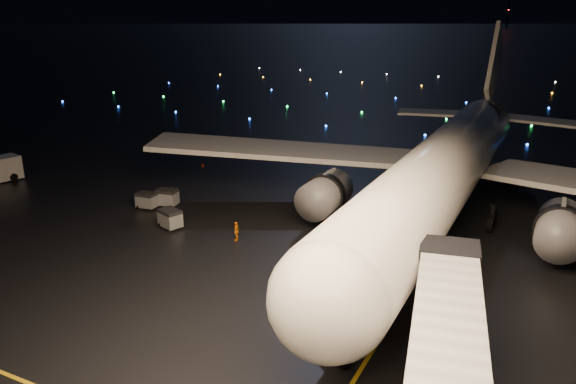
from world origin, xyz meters
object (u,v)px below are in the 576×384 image
at_px(baggage_cart_0, 170,219).
at_px(baggage_cart_1, 167,198).
at_px(crew_c, 236,231).
at_px(airliner, 454,125).
at_px(belt_loader, 308,299).
at_px(baggage_cart_2, 147,201).

xyz_separation_m(baggage_cart_0, baggage_cart_1, (-4.11, 4.78, 0.00)).
bearing_deg(crew_c, airliner, 116.72).
xyz_separation_m(belt_loader, baggage_cart_0, (-17.95, 9.18, -0.70)).
bearing_deg(airliner, baggage_cart_2, -157.75).
relative_size(airliner, baggage_cart_0, 30.26).
distance_m(belt_loader, baggage_cart_2, 26.54).
height_order(belt_loader, crew_c, belt_loader).
bearing_deg(baggage_cart_2, crew_c, -18.30).
xyz_separation_m(belt_loader, baggage_cart_1, (-22.06, 13.96, -0.70)).
relative_size(baggage_cart_1, baggage_cart_2, 1.08).
bearing_deg(airliner, crew_c, -136.24).
bearing_deg(belt_loader, crew_c, 151.21).
relative_size(belt_loader, baggage_cart_0, 3.16).
bearing_deg(baggage_cart_0, baggage_cart_1, 150.25).
bearing_deg(baggage_cart_0, baggage_cart_2, 168.49).
distance_m(baggage_cart_0, baggage_cart_1, 6.31).
relative_size(airliner, belt_loader, 9.59).
distance_m(baggage_cart_1, baggage_cart_2, 2.01).
distance_m(crew_c, baggage_cart_1, 11.95).
relative_size(crew_c, baggage_cart_0, 0.82).
relative_size(crew_c, baggage_cart_1, 0.82).
xyz_separation_m(crew_c, baggage_cart_1, (-11.03, 4.60, 0.03)).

